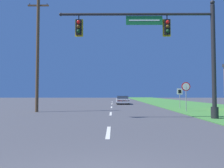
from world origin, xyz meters
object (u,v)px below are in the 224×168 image
(car_ahead, at_px, (122,100))
(stop_sign, at_px, (186,90))
(route_sign_post, at_px, (180,94))
(signal_mast, at_px, (174,46))
(utility_pole_near, at_px, (38,51))

(car_ahead, distance_m, stop_sign, 14.46)
(stop_sign, height_order, route_sign_post, stop_sign)
(signal_mast, xyz_separation_m, stop_sign, (2.54, 5.47, -2.63))
(signal_mast, bearing_deg, car_ahead, 97.12)
(utility_pole_near, bearing_deg, stop_sign, 1.72)
(stop_sign, relative_size, route_sign_post, 1.23)
(car_ahead, bearing_deg, utility_pole_near, -119.45)
(signal_mast, distance_m, stop_sign, 6.58)
(stop_sign, bearing_deg, car_ahead, 109.97)
(signal_mast, xyz_separation_m, utility_pole_near, (-10.23, 5.08, 0.70))
(car_ahead, relative_size, utility_pole_near, 0.46)
(signal_mast, distance_m, car_ahead, 19.54)
(car_ahead, distance_m, route_sign_post, 11.54)
(signal_mast, relative_size, route_sign_post, 4.84)
(signal_mast, xyz_separation_m, route_sign_post, (3.03, 8.84, -2.97))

